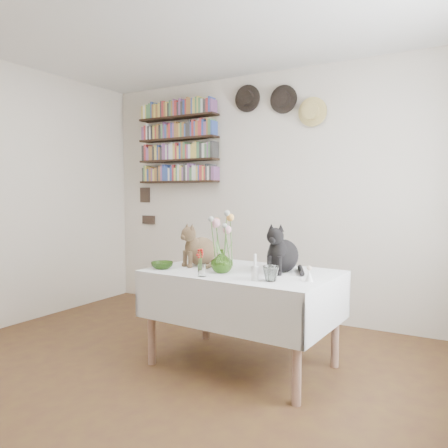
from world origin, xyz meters
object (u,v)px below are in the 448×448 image
Objects in this scene: dining_table at (243,294)px; bookshelf_unit at (178,143)px; black_cat at (283,247)px; tabby_cat at (202,244)px; flower_vase at (222,261)px.

bookshelf_unit is (-1.48, 1.27, 1.31)m from dining_table.
bookshelf_unit is (-1.75, 1.16, 0.96)m from black_cat.
flower_vase is at bearing -12.66° from tabby_cat.
dining_table is at bearing -156.07° from black_cat.
dining_table is 1.37× the size of bookshelf_unit.
black_cat is at bearing 25.23° from tabby_cat.
black_cat reaches higher than flower_vase.
tabby_cat is 0.34× the size of bookshelf_unit.
tabby_cat is 0.95× the size of black_cat.
tabby_cat is 1.89m from bookshelf_unit.
dining_table is 0.31m from flower_vase.
bookshelf_unit reaches higher than dining_table.
dining_table is 8.21× the size of flower_vase.
dining_table is 2.35m from bookshelf_unit.
black_cat is 2.31m from bookshelf_unit.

